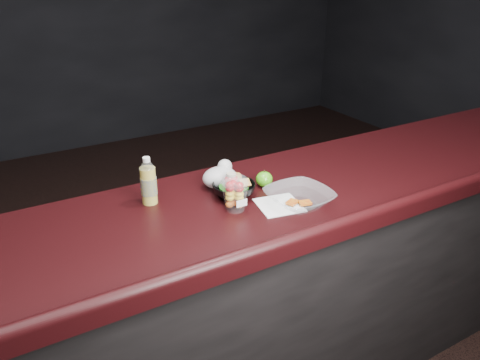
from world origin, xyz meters
The scene contains 8 objects.
counter centered at (0.00, 0.30, 0.51)m, with size 4.06×0.71×1.02m.
lemonade_bottle centered at (-0.28, 0.46, 1.10)m, with size 0.06×0.06×0.19m.
fruit_cup centered at (-0.02, 0.25, 1.09)m, with size 0.10×0.10×0.14m.
green_apple centered at (0.18, 0.37, 1.05)m, with size 0.07×0.07×0.07m.
plastic_bag centered at (0.03, 0.46, 1.07)m, with size 0.15×0.12×0.11m.
snack_bowl centered at (0.03, 0.36, 1.05)m, with size 0.20×0.20×0.09m.
takeout_bowl centered at (0.21, 0.16, 1.05)m, with size 0.26×0.26×0.06m.
paper_napkin centered at (0.14, 0.19, 1.02)m, with size 0.16×0.16×0.00m, color white.
Camera 1 is at (-0.78, -1.09, 1.86)m, focal length 35.00 mm.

